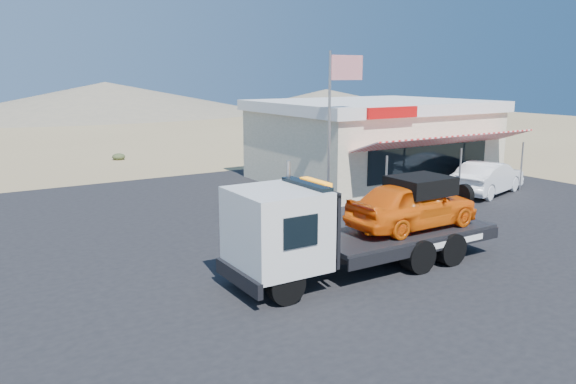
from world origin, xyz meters
name	(u,v)px	position (x,y,z in m)	size (l,w,h in m)	color
ground	(284,270)	(0.00, 0.00, 0.00)	(120.00, 120.00, 0.00)	#917652
asphalt_lot	(288,233)	(2.00, 3.00, 0.01)	(32.00, 24.00, 0.02)	black
tow_truck	(362,220)	(1.74, -1.12, 1.41)	(7.81, 2.32, 2.61)	black
white_sedan	(488,178)	(12.67, 3.60, 0.74)	(1.53, 4.37, 1.44)	silver
jerky_store	(371,140)	(10.50, 8.97, 1.99)	(10.40, 9.97, 3.90)	beige
flagpole	(334,113)	(4.93, 4.50, 3.76)	(1.55, 0.10, 6.00)	#99999E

